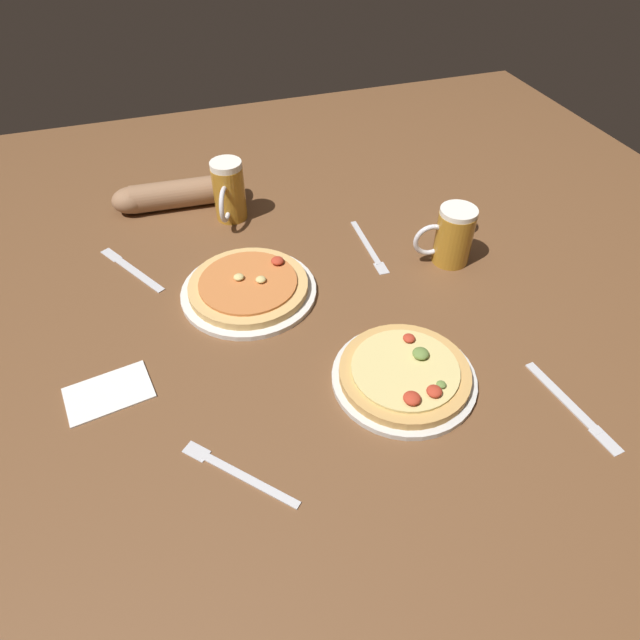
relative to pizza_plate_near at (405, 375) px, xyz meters
The scene contains 12 objects.
ground_plane 0.22m from the pizza_plate_near, 119.31° to the left, with size 2.40×2.40×0.03m, color brown.
pizza_plate_near is the anchor object (origin of this frame).
pizza_plate_far 0.41m from the pizza_plate_near, 123.16° to the left, with size 0.30×0.30×0.05m.
beer_mug_dark 0.41m from the pizza_plate_near, 50.35° to the left, with size 0.14×0.09×0.14m.
beer_mug_amber 0.69m from the pizza_plate_near, 106.82° to the left, with size 0.08×0.13×0.16m.
ramekin_sauce 0.55m from the pizza_plate_near, 50.57° to the left, with size 0.08×0.08×0.03m, color white.
napkin_folded 0.56m from the pizza_plate_near, 165.06° to the left, with size 0.15×0.10×0.01m, color white.
fork_left 0.36m from the pizza_plate_near, 164.33° to the right, with size 0.17×0.18×0.01m.
knife_right 0.70m from the pizza_plate_near, 132.50° to the left, with size 0.13×0.21×0.01m.
fork_spare 0.43m from the pizza_plate_near, 76.99° to the left, with size 0.03×0.23×0.01m.
knife_spare 0.31m from the pizza_plate_near, 30.11° to the right, with size 0.05×0.23×0.01m.
diner_arm 0.83m from the pizza_plate_near, 113.85° to the left, with size 0.34×0.09×0.07m.
Camera 1 is at (-0.26, -0.78, 0.80)m, focal length 30.54 mm.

